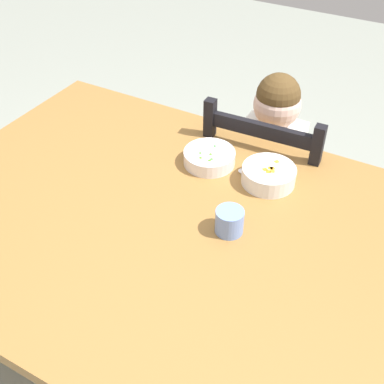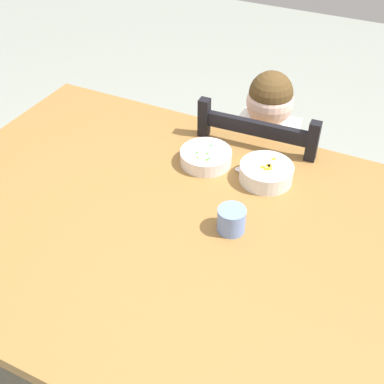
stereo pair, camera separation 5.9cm
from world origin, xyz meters
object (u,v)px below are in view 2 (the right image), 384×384
at_px(bowl_of_carrots, 266,172).
at_px(drinking_cup, 231,220).
at_px(dining_table, 163,240).
at_px(child_figure, 262,156).
at_px(dining_chair, 259,193).
at_px(spoon, 248,171).
at_px(bowl_of_peas, 206,157).

xyz_separation_m(bowl_of_carrots, drinking_cup, (-0.01, -0.26, 0.01)).
relative_size(dining_table, drinking_cup, 19.06).
bearing_deg(child_figure, dining_chair, 75.34).
xyz_separation_m(dining_chair, bowl_of_carrots, (0.10, -0.30, 0.35)).
relative_size(dining_table, spoon, 10.94).
bearing_deg(bowl_of_carrots, dining_table, -124.66).
relative_size(spoon, drinking_cup, 1.74).
bearing_deg(dining_table, child_figure, 80.10).
height_order(spoon, drinking_cup, drinking_cup).
distance_m(dining_chair, bowl_of_carrots, 0.47).
bearing_deg(drinking_cup, child_figure, 99.53).
height_order(child_figure, spoon, child_figure).
xyz_separation_m(bowl_of_peas, drinking_cup, (0.20, -0.26, 0.01)).
distance_m(dining_chair, drinking_cup, 0.67).
relative_size(dining_chair, bowl_of_peas, 5.44).
bearing_deg(bowl_of_peas, drinking_cup, -52.50).
distance_m(dining_table, child_figure, 0.60).
distance_m(spoon, drinking_cup, 0.27).
bearing_deg(dining_table, bowl_of_carrots, 55.34).
relative_size(dining_chair, spoon, 6.65).
bearing_deg(drinking_cup, dining_table, -167.17).
distance_m(dining_table, bowl_of_carrots, 0.38).
relative_size(dining_chair, bowl_of_carrots, 5.49).
bearing_deg(dining_chair, child_figure, -104.66).
bearing_deg(child_figure, bowl_of_carrots, -70.34).
height_order(dining_chair, bowl_of_carrots, dining_chair).
bearing_deg(dining_chair, dining_table, -99.97).
bearing_deg(bowl_of_peas, bowl_of_carrots, 0.03).
bearing_deg(child_figure, dining_table, -99.90).
height_order(child_figure, bowl_of_carrots, child_figure).
bearing_deg(drinking_cup, bowl_of_peas, 127.50).
bearing_deg(bowl_of_peas, child_figure, 70.35).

